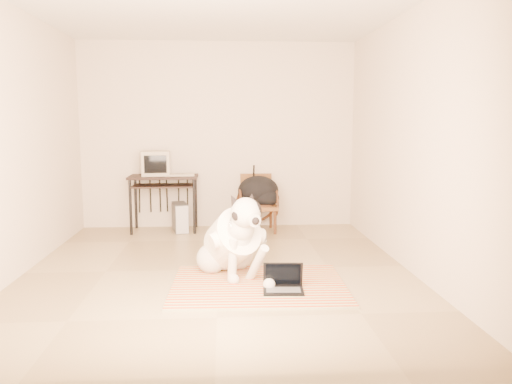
{
  "coord_description": "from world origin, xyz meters",
  "views": [
    {
      "loc": [
        0.06,
        -5.13,
        1.55
      ],
      "look_at": [
        0.39,
        -0.18,
        0.85
      ],
      "focal_mm": 35.0,
      "sensor_mm": 36.0,
      "label": 1
    }
  ],
  "objects": [
    {
      "name": "laptop",
      "position": [
        0.6,
        -0.76,
        0.08
      ],
      "size": [
        0.38,
        0.29,
        0.25
      ],
      "color": "black",
      "rests_on": "rug"
    },
    {
      "name": "computer_desk",
      "position": [
        -0.78,
        1.94,
        0.69
      ],
      "size": [
        0.96,
        0.54,
        0.8
      ],
      "color": "black",
      "rests_on": "floor"
    },
    {
      "name": "dog",
      "position": [
        0.15,
        -0.24,
        0.36
      ],
      "size": [
        0.76,
        1.1,
        0.92
      ],
      "color": "silver",
      "rests_on": "rug"
    },
    {
      "name": "rug",
      "position": [
        0.39,
        -0.57,
        0.01
      ],
      "size": [
        1.68,
        1.31,
        0.02
      ],
      "color": "red",
      "rests_on": "floor"
    },
    {
      "name": "rattan_chair",
      "position": [
        0.55,
        1.89,
        0.4
      ],
      "size": [
        0.55,
        0.53,
        0.8
      ],
      "color": "brown",
      "rests_on": "floor"
    },
    {
      "name": "wall_front",
      "position": [
        0.0,
        -2.25,
        1.35
      ],
      "size": [
        4.5,
        0.0,
        4.5
      ],
      "primitive_type": "plane",
      "rotation": [
        -1.57,
        0.0,
        0.0
      ],
      "color": "beige",
      "rests_on": "floor"
    },
    {
      "name": "pc_tower",
      "position": [
        -0.56,
        1.91,
        0.2
      ],
      "size": [
        0.27,
        0.46,
        0.41
      ],
      "color": "#4F4F51",
      "rests_on": "floor"
    },
    {
      "name": "sneaker_right",
      "position": [
        0.51,
        1.09,
        0.04
      ],
      "size": [
        0.22,
        0.31,
        0.1
      ],
      "color": "white",
      "rests_on": "floor"
    },
    {
      "name": "backpack",
      "position": [
        0.58,
        1.85,
        0.56
      ],
      "size": [
        0.58,
        0.5,
        0.43
      ],
      "color": "black",
      "rests_on": "rattan_chair"
    },
    {
      "name": "ceiling",
      "position": [
        0.0,
        0.0,
        2.7
      ],
      "size": [
        4.5,
        4.5,
        0.0
      ],
      "primitive_type": "plane",
      "rotation": [
        3.14,
        0.0,
        0.0
      ],
      "color": "silver",
      "rests_on": "wall_back"
    },
    {
      "name": "wall_right",
      "position": [
        2.0,
        0.0,
        1.35
      ],
      "size": [
        0.0,
        4.5,
        4.5
      ],
      "primitive_type": "plane",
      "rotation": [
        1.57,
        0.0,
        -1.57
      ],
      "color": "beige",
      "rests_on": "floor"
    },
    {
      "name": "wall_back",
      "position": [
        0.0,
        2.25,
        1.35
      ],
      "size": [
        4.5,
        0.0,
        4.5
      ],
      "primitive_type": "plane",
      "rotation": [
        1.57,
        0.0,
        0.0
      ],
      "color": "beige",
      "rests_on": "floor"
    },
    {
      "name": "sneaker_left",
      "position": [
        0.26,
        1.27,
        0.05
      ],
      "size": [
        0.14,
        0.32,
        0.11
      ],
      "color": "white",
      "rests_on": "floor"
    },
    {
      "name": "desk_keyboard",
      "position": [
        -0.54,
        1.88,
        0.81
      ],
      "size": [
        0.41,
        0.16,
        0.03
      ],
      "primitive_type": "cube",
      "rotation": [
        0.0,
        0.0,
        0.03
      ],
      "color": "tan",
      "rests_on": "computer_desk"
    },
    {
      "name": "wall_left",
      "position": [
        -2.0,
        0.0,
        1.35
      ],
      "size": [
        0.0,
        4.5,
        4.5
      ],
      "primitive_type": "plane",
      "rotation": [
        1.57,
        0.0,
        1.57
      ],
      "color": "beige",
      "rests_on": "floor"
    },
    {
      "name": "floor",
      "position": [
        0.0,
        0.0,
        0.0
      ],
      "size": [
        4.5,
        4.5,
        0.0
      ],
      "primitive_type": "plane",
      "color": "#9A855E",
      "rests_on": "ground"
    },
    {
      "name": "crt_monitor",
      "position": [
        -0.89,
        1.99,
        0.97
      ],
      "size": [
        0.42,
        0.4,
        0.35
      ],
      "color": "tan",
      "rests_on": "computer_desk"
    }
  ]
}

